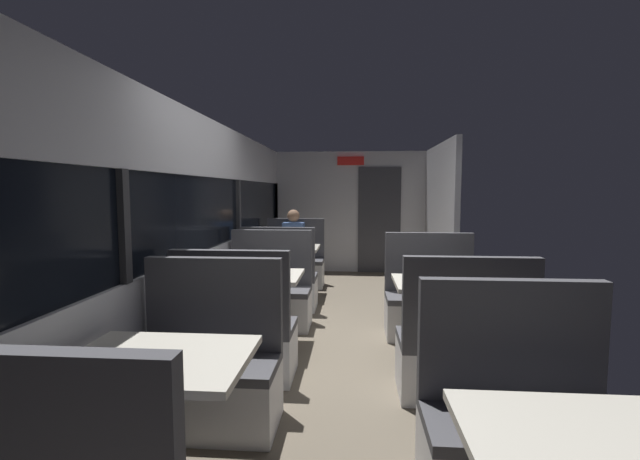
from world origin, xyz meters
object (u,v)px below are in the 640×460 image
(dining_table_near_window, at_px, (159,376))
(bench_front_aisle_facing_entry, at_px, (519,440))
(dining_table_far_window, at_px, (288,253))
(dining_table_rear_aisle, at_px, (444,292))
(dining_table_mid_window, at_px, (255,284))
(coffee_cup_primary, at_px, (301,243))
(bench_near_window_facing_entry, at_px, (207,376))
(bench_mid_window_facing_end, at_px, (237,339))
(bench_far_window_facing_end, at_px, (280,284))
(bench_rear_aisle_facing_entry, at_px, (430,306))
(seated_passenger, at_px, (294,254))
(coffee_cup_secondary, at_px, (445,274))
(bench_far_window_facing_entry, at_px, (295,266))
(bench_rear_aisle_facing_end, at_px, (463,355))
(bench_mid_window_facing_entry, at_px, (269,298))

(dining_table_near_window, relative_size, bench_front_aisle_facing_entry, 0.82)
(dining_table_far_window, bearing_deg, dining_table_rear_aisle, -52.31)
(dining_table_mid_window, xyz_separation_m, coffee_cup_primary, (0.19, 2.22, 0.15))
(bench_near_window_facing_entry, distance_m, dining_table_far_window, 3.55)
(bench_mid_window_facing_end, xyz_separation_m, dining_table_far_window, (0.00, 2.82, 0.31))
(bench_far_window_facing_end, xyz_separation_m, dining_table_rear_aisle, (1.79, -1.62, 0.31))
(bench_front_aisle_facing_entry, relative_size, bench_rear_aisle_facing_entry, 1.00)
(dining_table_rear_aisle, xyz_separation_m, seated_passenger, (-1.79, 2.94, -0.10))
(seated_passenger, bearing_deg, bench_rear_aisle_facing_entry, -51.42)
(coffee_cup_secondary, bearing_deg, bench_far_window_facing_entry, 122.22)
(bench_rear_aisle_facing_end, bearing_deg, bench_far_window_facing_entry, 115.72)
(bench_mid_window_facing_end, distance_m, dining_table_far_window, 2.83)
(bench_mid_window_facing_entry, height_order, seated_passenger, seated_passenger)
(bench_mid_window_facing_entry, xyz_separation_m, coffee_cup_secondary, (1.82, -0.77, 0.46))
(dining_table_mid_window, bearing_deg, dining_table_far_window, 90.00)
(dining_table_far_window, xyz_separation_m, coffee_cup_primary, (0.19, 0.11, 0.15))
(bench_far_window_facing_entry, xyz_separation_m, coffee_cup_primary, (0.19, -0.59, 0.46))
(bench_mid_window_facing_end, distance_m, bench_far_window_facing_entry, 3.52)
(bench_near_window_facing_entry, relative_size, bench_mid_window_facing_end, 1.00)
(dining_table_mid_window, relative_size, bench_rear_aisle_facing_end, 0.82)
(bench_rear_aisle_facing_end, bearing_deg, seated_passenger, 116.17)
(coffee_cup_primary, bearing_deg, bench_mid_window_facing_entry, -96.97)
(dining_table_far_window, bearing_deg, bench_rear_aisle_facing_end, -59.31)
(bench_front_aisle_facing_entry, height_order, bench_rear_aisle_facing_entry, same)
(bench_near_window_facing_entry, bearing_deg, bench_far_window_facing_entry, 90.00)
(bench_far_window_facing_entry, bearing_deg, dining_table_mid_window, -90.00)
(bench_near_window_facing_entry, bearing_deg, bench_rear_aisle_facing_entry, 46.96)
(dining_table_mid_window, xyz_separation_m, bench_rear_aisle_facing_entry, (1.79, 0.50, -0.31))
(bench_front_aisle_facing_entry, bearing_deg, coffee_cup_secondary, 89.15)
(bench_near_window_facing_entry, distance_m, dining_table_mid_window, 1.45)
(coffee_cup_secondary, bearing_deg, dining_table_far_window, 129.76)
(bench_rear_aisle_facing_end, relative_size, coffee_cup_secondary, 12.22)
(bench_rear_aisle_facing_entry, height_order, coffee_cup_secondary, bench_rear_aisle_facing_entry)
(bench_mid_window_facing_end, xyz_separation_m, bench_far_window_facing_entry, (0.00, 3.52, 0.00))
(dining_table_near_window, xyz_separation_m, bench_mid_window_facing_end, (0.00, 1.42, -0.31))
(dining_table_rear_aisle, distance_m, seated_passenger, 3.45)
(dining_table_near_window, xyz_separation_m, bench_near_window_facing_entry, (0.00, 0.70, -0.31))
(dining_table_mid_window, bearing_deg, bench_mid_window_facing_entry, 90.00)
(dining_table_far_window, distance_m, seated_passenger, 0.64)
(bench_mid_window_facing_entry, distance_m, bench_far_window_facing_entry, 2.12)
(bench_rear_aisle_facing_entry, bearing_deg, bench_rear_aisle_facing_end, -90.00)
(bench_mid_window_facing_end, bearing_deg, coffee_cup_primary, 86.35)
(bench_mid_window_facing_end, bearing_deg, dining_table_mid_window, 90.00)
(bench_mid_window_facing_end, bearing_deg, dining_table_near_window, -90.00)
(bench_mid_window_facing_end, xyz_separation_m, bench_mid_window_facing_entry, (0.00, 1.40, 0.00))
(bench_mid_window_facing_entry, distance_m, coffee_cup_secondary, 2.03)
(bench_rear_aisle_facing_end, bearing_deg, dining_table_near_window, -145.79)
(dining_table_mid_window, distance_m, bench_mid_window_facing_end, 0.77)
(bench_mid_window_facing_entry, xyz_separation_m, bench_far_window_facing_end, (0.00, 0.72, 0.00))
(bench_mid_window_facing_end, height_order, seated_passenger, seated_passenger)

